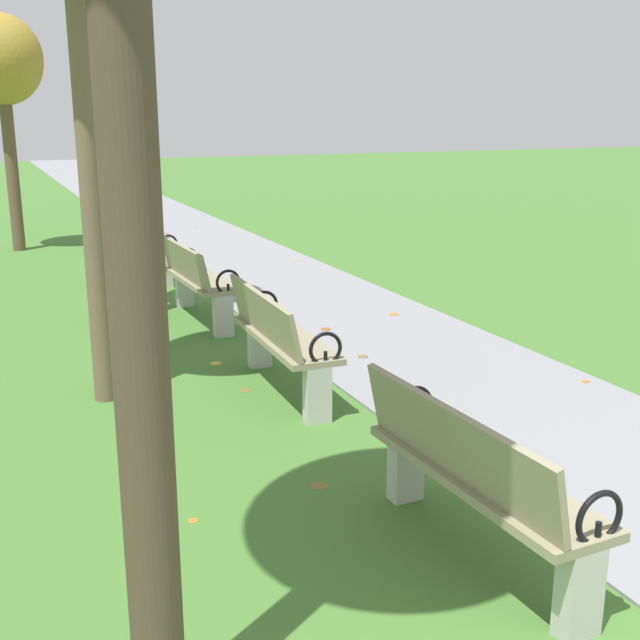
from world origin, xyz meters
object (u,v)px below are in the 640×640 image
object	(u,v)px
park_bench_2	(474,476)
park_bench_3	(279,338)
park_bench_4	(197,279)
park_bench_6	(114,220)
tree_4	(2,64)
park_bench_5	(148,244)
pedestrian_walking	(129,171)

from	to	relation	value
park_bench_2	park_bench_3	distance (m)	2.86
park_bench_4	park_bench_6	world-z (taller)	same
park_bench_2	tree_4	xyz separation A→B (m)	(-1.56, 11.36, 2.58)
park_bench_2	park_bench_4	bearing A→B (deg)	90.00
park_bench_2	park_bench_5	distance (m)	8.13
park_bench_3	park_bench_6	bearing A→B (deg)	90.00
tree_4	park_bench_4	bearing A→B (deg)	-75.16
park_bench_2	park_bench_3	bearing A→B (deg)	90.00
park_bench_3	park_bench_5	distance (m)	5.27
park_bench_2	park_bench_4	world-z (taller)	same
park_bench_2	park_bench_5	size ratio (longest dim) A/B	1.01
park_bench_5	pedestrian_walking	size ratio (longest dim) A/B	0.99
park_bench_5	pedestrian_walking	world-z (taller)	pedestrian_walking
park_bench_6	tree_4	bearing A→B (deg)	163.92
park_bench_3	tree_4	xyz separation A→B (m)	(-1.56, 8.50, 2.58)
park_bench_2	pedestrian_walking	size ratio (longest dim) A/B	1.00
park_bench_2	pedestrian_walking	xyz separation A→B (m)	(1.28, 16.29, 0.44)
park_bench_4	pedestrian_walking	distance (m)	10.90
park_bench_2	tree_4	bearing A→B (deg)	97.81
tree_4	park_bench_6	bearing A→B (deg)	-16.08
park_bench_4	pedestrian_walking	xyz separation A→B (m)	(1.28, 10.81, 0.44)
park_bench_5	tree_4	xyz separation A→B (m)	(-1.56, 3.23, 2.58)
park_bench_2	park_bench_4	xyz separation A→B (m)	(-0.00, 5.47, 0.00)
tree_4	pedestrian_walking	distance (m)	6.08
park_bench_2	park_bench_5	xyz separation A→B (m)	(-0.00, 8.13, 0.00)
park_bench_4	pedestrian_walking	world-z (taller)	pedestrian_walking
park_bench_5	pedestrian_walking	distance (m)	8.27
park_bench_6	tree_4	world-z (taller)	tree_4
tree_4	pedestrian_walking	xyz separation A→B (m)	(2.84, 4.93, -2.13)
park_bench_4	park_bench_5	size ratio (longest dim) A/B	1.00
pedestrian_walking	park_bench_5	bearing A→B (deg)	-98.95
park_bench_2	park_bench_6	size ratio (longest dim) A/B	1.01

